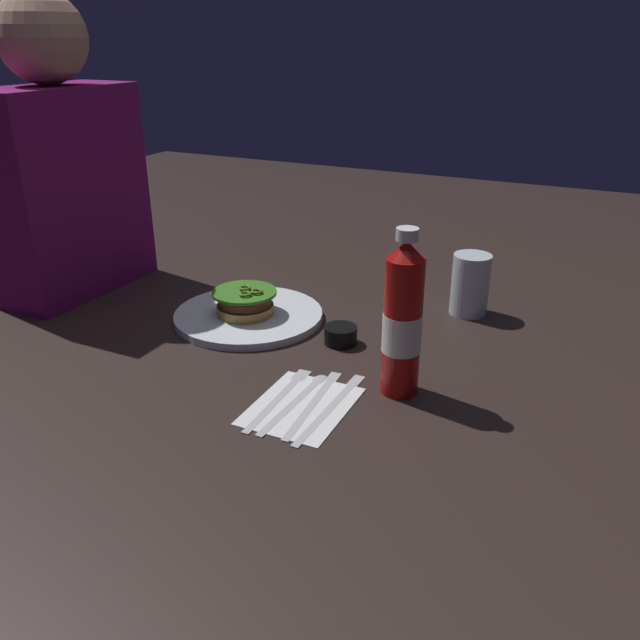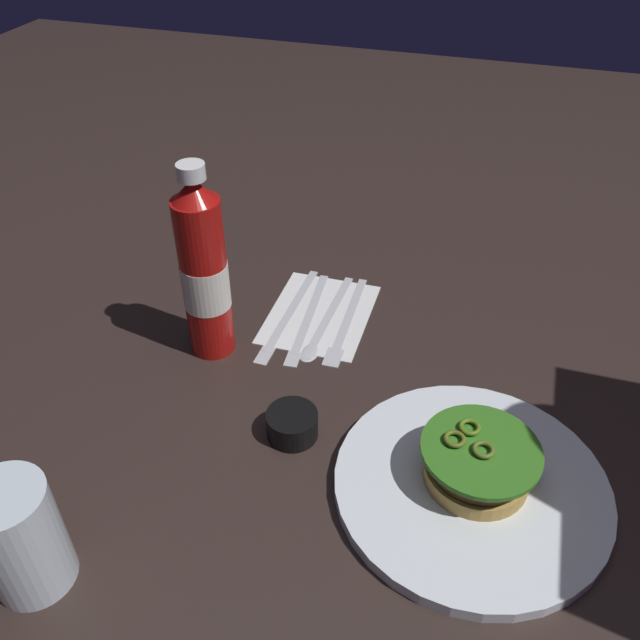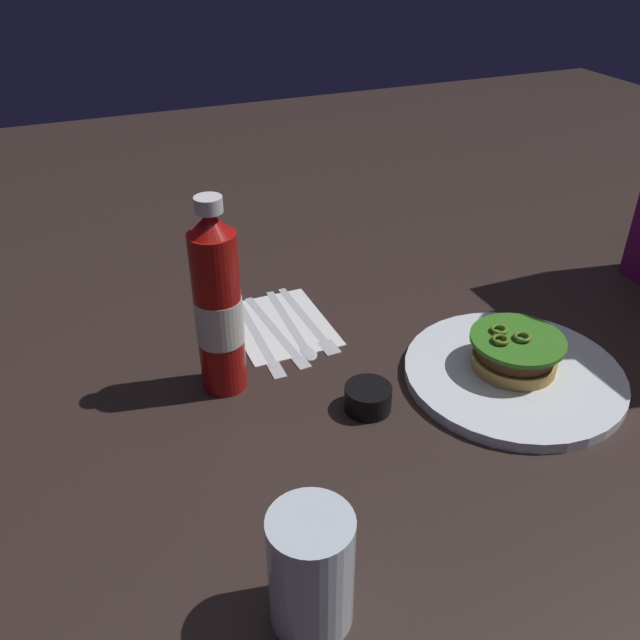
{
  "view_description": "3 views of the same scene",
  "coord_description": "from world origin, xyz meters",
  "px_view_note": "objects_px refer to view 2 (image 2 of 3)",
  "views": [
    {
      "loc": [
        -0.99,
        -0.53,
        0.51
      ],
      "look_at": [
        -0.1,
        -0.09,
        0.07
      ],
      "focal_mm": 36.43,
      "sensor_mm": 36.0,
      "label": 1
    },
    {
      "loc": [
        0.45,
        0.08,
        0.57
      ],
      "look_at": [
        -0.16,
        -0.1,
        0.07
      ],
      "focal_mm": 37.12,
      "sensor_mm": 36.0,
      "label": 2
    },
    {
      "loc": [
        0.54,
        -0.4,
        0.54
      ],
      "look_at": [
        -0.18,
        -0.1,
        0.05
      ],
      "focal_mm": 37.56,
      "sensor_mm": 36.0,
      "label": 3
    }
  ],
  "objects_px": {
    "napkin": "(320,314)",
    "spoon_utensil": "(322,326)",
    "water_glass": "(20,538)",
    "dinner_plate": "(471,486)",
    "butter_knife": "(285,318)",
    "ketchup_bottle": "(204,273)",
    "steak_knife": "(306,321)",
    "fork_utensil": "(345,325)",
    "condiment_cup": "(292,424)",
    "burger_sandwich": "(478,463)"
  },
  "relations": [
    {
      "from": "ketchup_bottle",
      "to": "fork_utensil",
      "type": "xyz_separation_m",
      "value": [
        -0.09,
        0.16,
        -0.11
      ]
    },
    {
      "from": "burger_sandwich",
      "to": "water_glass",
      "type": "height_order",
      "value": "water_glass"
    },
    {
      "from": "condiment_cup",
      "to": "napkin",
      "type": "height_order",
      "value": "condiment_cup"
    },
    {
      "from": "ketchup_bottle",
      "to": "condiment_cup",
      "type": "height_order",
      "value": "ketchup_bottle"
    },
    {
      "from": "napkin",
      "to": "fork_utensil",
      "type": "bearing_deg",
      "value": 65.76
    },
    {
      "from": "ketchup_bottle",
      "to": "fork_utensil",
      "type": "relative_size",
      "value": 1.3
    },
    {
      "from": "butter_knife",
      "to": "fork_utensil",
      "type": "height_order",
      "value": "same"
    },
    {
      "from": "condiment_cup",
      "to": "butter_knife",
      "type": "bearing_deg",
      "value": -158.08
    },
    {
      "from": "burger_sandwich",
      "to": "water_glass",
      "type": "relative_size",
      "value": 1.02
    },
    {
      "from": "fork_utensil",
      "to": "steak_knife",
      "type": "bearing_deg",
      "value": -81.85
    },
    {
      "from": "condiment_cup",
      "to": "napkin",
      "type": "bearing_deg",
      "value": -170.59
    },
    {
      "from": "dinner_plate",
      "to": "condiment_cup",
      "type": "bearing_deg",
      "value": -95.26
    },
    {
      "from": "burger_sandwich",
      "to": "spoon_utensil",
      "type": "bearing_deg",
      "value": -131.6
    },
    {
      "from": "dinner_plate",
      "to": "water_glass",
      "type": "bearing_deg",
      "value": -59.79
    },
    {
      "from": "dinner_plate",
      "to": "spoon_utensil",
      "type": "relative_size",
      "value": 1.44
    },
    {
      "from": "steak_knife",
      "to": "napkin",
      "type": "bearing_deg",
      "value": 156.49
    },
    {
      "from": "butter_knife",
      "to": "fork_utensil",
      "type": "xyz_separation_m",
      "value": [
        -0.01,
        0.08,
        0.0
      ]
    },
    {
      "from": "ketchup_bottle",
      "to": "steak_knife",
      "type": "bearing_deg",
      "value": 128.33
    },
    {
      "from": "water_glass",
      "to": "napkin",
      "type": "xyz_separation_m",
      "value": [
        -0.46,
        0.13,
        -0.06
      ]
    },
    {
      "from": "ketchup_bottle",
      "to": "napkin",
      "type": "xyz_separation_m",
      "value": [
        -0.11,
        0.11,
        -0.12
      ]
    },
    {
      "from": "napkin",
      "to": "spoon_utensil",
      "type": "xyz_separation_m",
      "value": [
        0.03,
        0.01,
        0.0
      ]
    },
    {
      "from": "burger_sandwich",
      "to": "ketchup_bottle",
      "type": "xyz_separation_m",
      "value": [
        -0.13,
        -0.36,
        0.08
      ]
    },
    {
      "from": "ketchup_bottle",
      "to": "steak_knife",
      "type": "xyz_separation_m",
      "value": [
        -0.08,
        0.1,
        -0.11
      ]
    },
    {
      "from": "burger_sandwich",
      "to": "dinner_plate",
      "type": "bearing_deg",
      "value": -18.45
    },
    {
      "from": "ketchup_bottle",
      "to": "fork_utensil",
      "type": "bearing_deg",
      "value": 119.65
    },
    {
      "from": "burger_sandwich",
      "to": "spoon_utensil",
      "type": "distance_m",
      "value": 0.31
    },
    {
      "from": "dinner_plate",
      "to": "fork_utensil",
      "type": "distance_m",
      "value": 0.3
    },
    {
      "from": "dinner_plate",
      "to": "butter_knife",
      "type": "height_order",
      "value": "dinner_plate"
    },
    {
      "from": "ketchup_bottle",
      "to": "steak_knife",
      "type": "height_order",
      "value": "ketchup_bottle"
    },
    {
      "from": "burger_sandwich",
      "to": "butter_knife",
      "type": "bearing_deg",
      "value": -125.98
    },
    {
      "from": "spoon_utensil",
      "to": "butter_knife",
      "type": "bearing_deg",
      "value": -92.18
    },
    {
      "from": "condiment_cup",
      "to": "fork_utensil",
      "type": "bearing_deg",
      "value": 178.62
    },
    {
      "from": "water_glass",
      "to": "napkin",
      "type": "height_order",
      "value": "water_glass"
    },
    {
      "from": "dinner_plate",
      "to": "steak_knife",
      "type": "xyz_separation_m",
      "value": [
        -0.22,
        -0.25,
        -0.0
      ]
    },
    {
      "from": "dinner_plate",
      "to": "spoon_utensil",
      "type": "xyz_separation_m",
      "value": [
        -0.21,
        -0.23,
        -0.0
      ]
    },
    {
      "from": "ketchup_bottle",
      "to": "condiment_cup",
      "type": "relative_size",
      "value": 4.42
    },
    {
      "from": "burger_sandwich",
      "to": "condiment_cup",
      "type": "distance_m",
      "value": 0.21
    },
    {
      "from": "butter_knife",
      "to": "water_glass",
      "type": "bearing_deg",
      "value": -12.01
    },
    {
      "from": "steak_knife",
      "to": "spoon_utensil",
      "type": "distance_m",
      "value": 0.02
    },
    {
      "from": "napkin",
      "to": "spoon_utensil",
      "type": "distance_m",
      "value": 0.03
    },
    {
      "from": "ketchup_bottle",
      "to": "water_glass",
      "type": "bearing_deg",
      "value": -3.1
    },
    {
      "from": "butter_knife",
      "to": "spoon_utensil",
      "type": "bearing_deg",
      "value": 87.82
    },
    {
      "from": "condiment_cup",
      "to": "spoon_utensil",
      "type": "height_order",
      "value": "condiment_cup"
    },
    {
      "from": "burger_sandwich",
      "to": "butter_knife",
      "type": "height_order",
      "value": "burger_sandwich"
    },
    {
      "from": "burger_sandwich",
      "to": "butter_knife",
      "type": "relative_size",
      "value": 0.55
    },
    {
      "from": "steak_knife",
      "to": "condiment_cup",
      "type": "bearing_deg",
      "value": 13.86
    },
    {
      "from": "fork_utensil",
      "to": "napkin",
      "type": "bearing_deg",
      "value": -114.24
    },
    {
      "from": "burger_sandwich",
      "to": "fork_utensil",
      "type": "relative_size",
      "value": 0.61
    },
    {
      "from": "napkin",
      "to": "burger_sandwich",
      "type": "bearing_deg",
      "value": 46.05
    },
    {
      "from": "napkin",
      "to": "butter_knife",
      "type": "bearing_deg",
      "value": -56.12
    }
  ]
}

